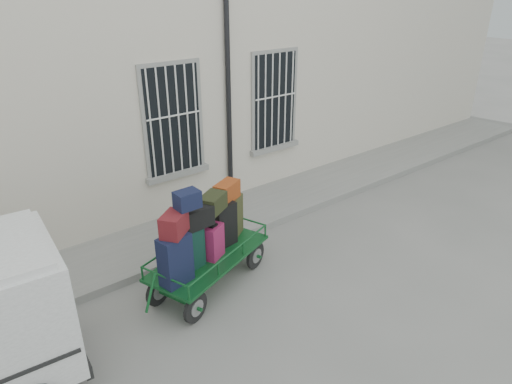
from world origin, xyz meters
name	(u,v)px	position (x,y,z in m)	size (l,w,h in m)	color
ground	(281,272)	(0.00, 0.00, 0.00)	(80.00, 80.00, 0.00)	slate
building	(135,64)	(0.00, 5.50, 3.00)	(24.00, 5.15, 6.00)	beige
sidewalk	(215,223)	(0.00, 2.20, 0.07)	(24.00, 1.70, 0.15)	gray
luggage_cart	(206,238)	(-1.27, 0.48, 0.96)	(2.67, 1.72, 2.01)	black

